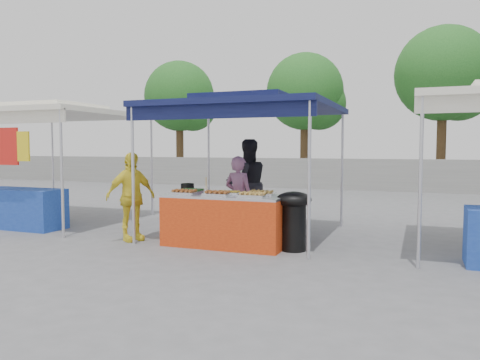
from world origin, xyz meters
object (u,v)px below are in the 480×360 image
(vendor_table, at_px, (225,220))
(helper_man, at_px, (247,184))
(cooking_pot, at_px, (187,187))
(customer_person, at_px, (131,197))
(vendor_woman, at_px, (239,197))
(wok_burner, at_px, (294,215))

(vendor_table, height_order, helper_man, helper_man)
(cooking_pot, relative_size, helper_man, 0.13)
(cooking_pot, distance_m, customer_person, 1.00)
(vendor_table, relative_size, vendor_woman, 1.35)
(wok_burner, bearing_deg, vendor_woman, 166.94)
(vendor_table, xyz_separation_m, helper_man, (-0.26, 1.77, 0.47))
(vendor_table, xyz_separation_m, customer_person, (-1.70, -0.18, 0.35))
(wok_burner, relative_size, vendor_woman, 0.64)
(vendor_woman, relative_size, customer_person, 0.95)
(vendor_table, distance_m, wok_burner, 1.16)
(wok_burner, bearing_deg, helper_man, 144.48)
(vendor_woman, bearing_deg, vendor_table, 101.16)
(helper_man, height_order, customer_person, helper_man)
(customer_person, bearing_deg, helper_man, -6.92)
(cooking_pot, distance_m, helper_man, 1.55)
(cooking_pot, xyz_separation_m, customer_person, (-0.83, -0.53, -0.14))
(cooking_pot, xyz_separation_m, helper_man, (0.62, 1.42, -0.02))
(cooking_pot, height_order, vendor_woman, vendor_woman)
(helper_man, relative_size, customer_person, 1.16)
(wok_burner, distance_m, vendor_woman, 1.34)
(vendor_table, relative_size, helper_man, 1.11)
(vendor_woman, bearing_deg, wok_burner, 161.26)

